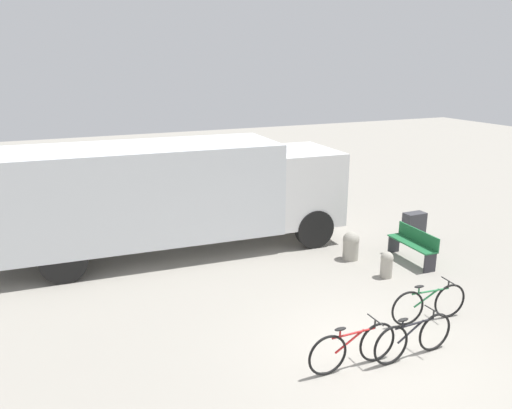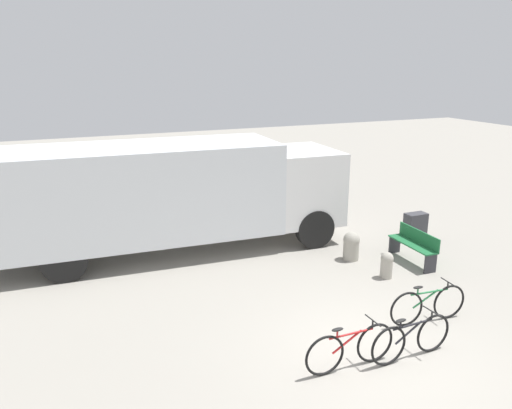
% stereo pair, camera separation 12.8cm
% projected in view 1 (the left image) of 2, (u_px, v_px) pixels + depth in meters
% --- Properties ---
extents(ground_plane, '(60.00, 60.00, 0.00)m').
position_uv_depth(ground_plane, '(378.00, 351.00, 9.03)').
color(ground_plane, gray).
extents(delivery_truck, '(9.38, 2.92, 2.97)m').
position_uv_depth(delivery_truck, '(171.00, 192.00, 13.31)').
color(delivery_truck, silver).
rests_on(delivery_truck, ground).
extents(park_bench, '(0.46, 1.57, 0.86)m').
position_uv_depth(park_bench, '(414.00, 244.00, 12.93)').
color(park_bench, '#1E6638').
rests_on(park_bench, ground).
extents(bicycle_near, '(1.73, 0.44, 0.83)m').
position_uv_depth(bicycle_near, '(353.00, 347.00, 8.42)').
color(bicycle_near, black).
rests_on(bicycle_near, ground).
extents(bicycle_middle, '(1.73, 0.44, 0.83)m').
position_uv_depth(bicycle_middle, '(413.00, 338.00, 8.72)').
color(bicycle_middle, black).
rests_on(bicycle_middle, ground).
extents(bicycle_far, '(1.73, 0.44, 0.83)m').
position_uv_depth(bicycle_far, '(429.00, 304.00, 9.95)').
color(bicycle_far, black).
rests_on(bicycle_far, ground).
extents(bollard_near_bench, '(0.30, 0.30, 0.65)m').
position_uv_depth(bollard_near_bench, '(387.00, 264.00, 12.02)').
color(bollard_near_bench, '#9E998C').
rests_on(bollard_near_bench, ground).
extents(bollard_far_bench, '(0.43, 0.43, 0.76)m').
position_uv_depth(bollard_far_bench, '(351.00, 245.00, 13.11)').
color(bollard_far_bench, '#9E998C').
rests_on(bollard_far_bench, ground).
extents(utility_box, '(0.64, 0.35, 0.80)m').
position_uv_depth(utility_box, '(414.00, 226.00, 14.62)').
color(utility_box, '#38383D').
rests_on(utility_box, ground).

